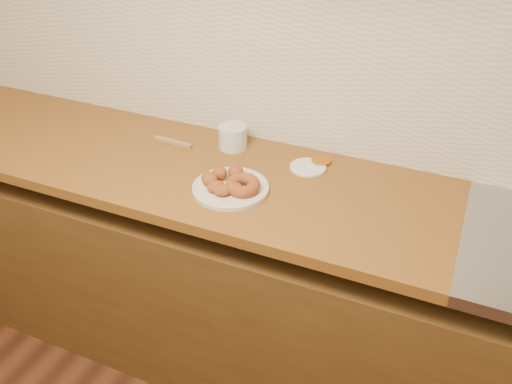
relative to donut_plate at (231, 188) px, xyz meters
The scene contains 11 objects.
wall_back 0.64m from the donut_plate, 60.47° to the left, with size 4.00×0.02×2.70m, color beige.
base_cabinet 0.57m from the donut_plate, 21.34° to the left, with size 3.60×0.60×0.77m, color brown.
butcher_block 0.43m from the donut_plate, 168.28° to the left, with size 2.30×0.62×0.04m, color brown.
backsplash 0.53m from the donut_plate, 59.72° to the left, with size 3.60×0.02×0.60m, color silver.
donut_plate is the anchor object (origin of this frame).
ring_donut 0.05m from the donut_plate, ahead, with size 0.11×0.11×0.04m, color #9E5222.
fried_dough_chunks 0.04m from the donut_plate, 163.54° to the right, with size 0.17×0.19×0.05m.
plastic_tub 0.30m from the donut_plate, 114.10° to the left, with size 0.11×0.11×0.09m, color silver.
tub_lid 0.30m from the donut_plate, 51.12° to the left, with size 0.13×0.13×0.01m, color white.
brass_jar_lid 0.36m from the donut_plate, 53.09° to the left, with size 0.07×0.07×0.01m, color #B36D1B.
wooden_utensil 0.40m from the donut_plate, 149.33° to the left, with size 0.16×0.02×0.01m, color #9B754A.
Camera 1 is at (0.45, 0.26, 1.88)m, focal length 38.00 mm.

